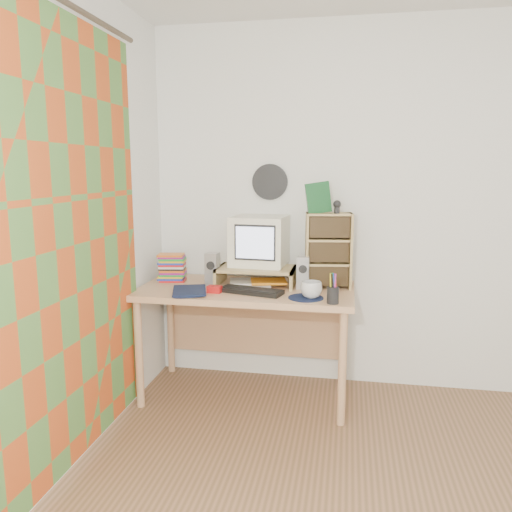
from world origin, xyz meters
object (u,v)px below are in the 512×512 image
at_px(mug, 311,290).
at_px(cd_rack, 328,250).
at_px(crt_monitor, 258,241).
at_px(keyboard, 251,291).
at_px(dvd_stack, 172,264).
at_px(desk, 248,305).
at_px(diary, 173,290).

bearing_deg(mug, cd_rack, 75.00).
bearing_deg(crt_monitor, keyboard, -84.22).
distance_m(dvd_stack, cd_rack, 1.08).
xyz_separation_m(desk, keyboard, (0.06, -0.20, 0.15)).
bearing_deg(dvd_stack, cd_rack, -8.67).
bearing_deg(dvd_stack, mug, -26.12).
xyz_separation_m(crt_monitor, dvd_stack, (-0.60, -0.05, -0.16)).
relative_size(keyboard, mug, 3.12).
relative_size(dvd_stack, cd_rack, 0.50).
bearing_deg(keyboard, dvd_stack, 173.00).
bearing_deg(crt_monitor, dvd_stack, -170.79).
bearing_deg(dvd_stack, keyboard, -31.13).
xyz_separation_m(desk, cd_rack, (0.52, 0.06, 0.38)).
distance_m(desk, cd_rack, 0.65).
xyz_separation_m(desk, diary, (-0.42, -0.30, 0.16)).
bearing_deg(diary, desk, 17.54).
distance_m(cd_rack, diary, 1.03).
bearing_deg(crt_monitor, diary, -136.43).
bearing_deg(mug, desk, 150.28).
distance_m(dvd_stack, mug, 1.03).
xyz_separation_m(keyboard, dvd_stack, (-0.61, 0.24, 0.11)).
bearing_deg(desk, cd_rack, 6.33).
height_order(desk, mug, mug).
bearing_deg(desk, crt_monitor, 57.70).
relative_size(cd_rack, diary, 1.95).
relative_size(mug, diary, 0.51).
xyz_separation_m(dvd_stack, mug, (0.99, -0.29, -0.07)).
relative_size(desk, dvd_stack, 5.70).
xyz_separation_m(cd_rack, diary, (-0.95, -0.35, -0.22)).
height_order(crt_monitor, diary, crt_monitor).
xyz_separation_m(keyboard, mug, (0.38, -0.05, 0.04)).
distance_m(crt_monitor, cd_rack, 0.47).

